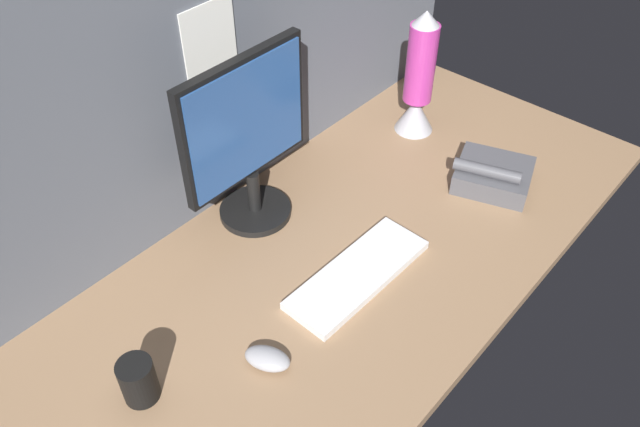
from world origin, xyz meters
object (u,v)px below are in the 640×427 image
at_px(lava_lamp, 419,83).
at_px(desk_phone, 493,175).
at_px(monitor, 247,137).
at_px(keyboard, 358,274).
at_px(mouse, 267,358).
at_px(mug_black_travel, 138,380).

bearing_deg(lava_lamp, desk_phone, -103.83).
distance_m(monitor, keyboard, 0.40).
height_order(monitor, mouse, monitor).
bearing_deg(desk_phone, mug_black_travel, 169.69).
distance_m(lava_lamp, desk_phone, 0.34).
bearing_deg(mug_black_travel, monitor, 22.73).
height_order(monitor, keyboard, monitor).
bearing_deg(mug_black_travel, lava_lamp, 6.44).
bearing_deg(monitor, lava_lamp, -9.16).
distance_m(mug_black_travel, lava_lamp, 1.09).
height_order(monitor, lava_lamp, monitor).
bearing_deg(mouse, lava_lamp, -5.42).
distance_m(keyboard, desk_phone, 0.49).
distance_m(mouse, mug_black_travel, 0.25).
bearing_deg(mug_black_travel, keyboard, -13.50).
bearing_deg(mouse, monitor, 27.42).
bearing_deg(mug_black_travel, mouse, -32.10).
distance_m(keyboard, mug_black_travel, 0.53).
bearing_deg(monitor, mouse, -130.85).
relative_size(monitor, keyboard, 1.17).
height_order(mouse, mug_black_travel, mug_black_travel).
bearing_deg(desk_phone, lava_lamp, 76.17).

